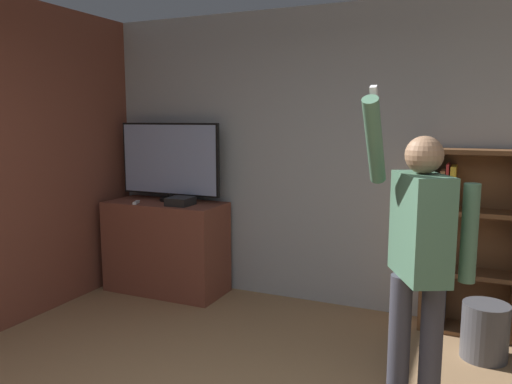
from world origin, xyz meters
The scene contains 9 objects.
wall_back centered at (0.00, 3.04, 1.35)m, with size 6.85×0.09×2.70m.
wall_side_brick centered at (-2.46, 1.50, 1.35)m, with size 0.06×4.61×2.70m.
tv_ledge centered at (-1.75, 2.69, 0.45)m, with size 1.18×0.54×0.90m.
television centered at (-1.75, 2.79, 1.30)m, with size 1.09×0.22×0.77m.
game_console centered at (-1.52, 2.60, 0.94)m, with size 0.22×0.23×0.08m.
remote_loose centered at (-1.96, 2.51, 0.91)m, with size 0.09×0.14×0.02m.
bookshelf centered at (0.94, 2.86, 0.72)m, with size 0.71×0.28×1.48m.
person centered at (0.76, 1.56, 0.99)m, with size 0.60×0.56×1.89m.
waste_bin centered at (1.15, 2.41, 0.20)m, with size 0.32×0.32×0.41m.
Camera 1 is at (1.02, -1.36, 1.72)m, focal length 35.00 mm.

